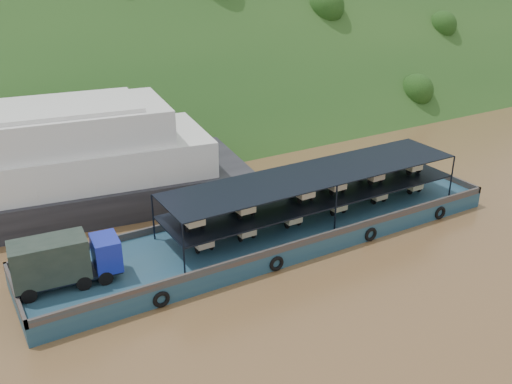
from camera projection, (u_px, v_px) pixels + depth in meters
ground at (301, 241)px, 41.02m from camera, size 160.00×160.00×0.00m
hillside at (133, 119)px, 69.42m from camera, size 140.00×39.60×39.60m
cargo_barge at (263, 231)px, 40.18m from camera, size 35.00×7.18×4.54m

